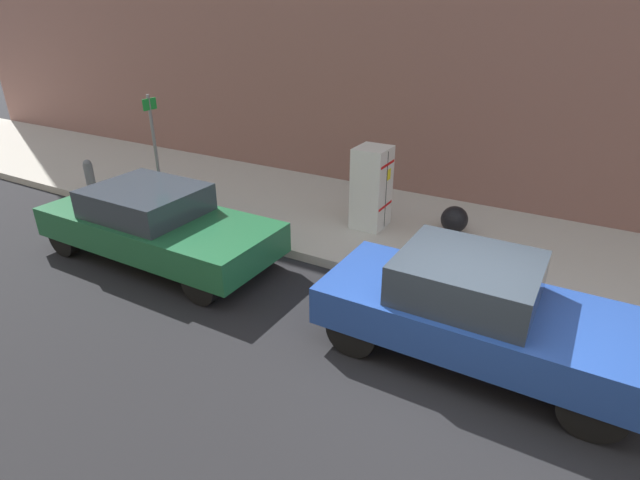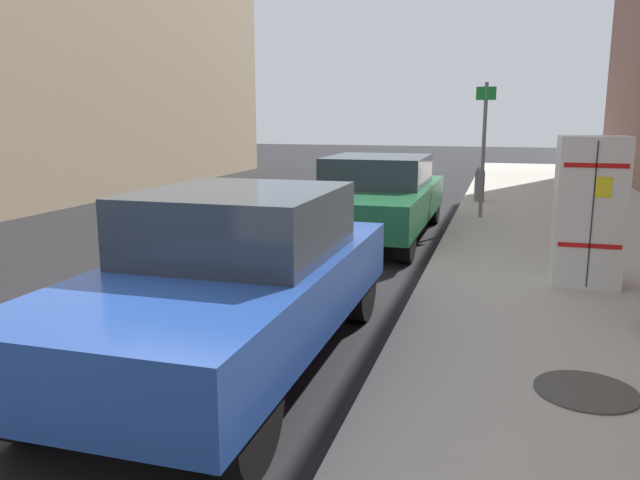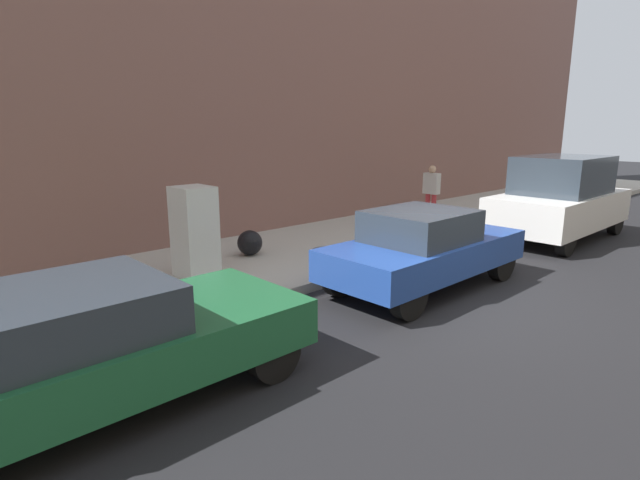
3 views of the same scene
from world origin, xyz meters
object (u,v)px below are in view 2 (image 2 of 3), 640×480
object	(u,v)px
fire_hydrant	(480,183)
parked_sedan_green	(375,196)
street_sign_post	(484,143)
parked_hatchback_blue	(235,277)
discarded_refrigerator	(588,211)

from	to	relation	value
fire_hydrant	parked_sedan_green	distance (m)	4.32
street_sign_post	fire_hydrant	size ratio (longest dim) A/B	3.24
fire_hydrant	parked_hatchback_blue	world-z (taller)	parked_hatchback_blue
fire_hydrant	parked_hatchback_blue	size ratio (longest dim) A/B	0.19
fire_hydrant	parked_sedan_green	world-z (taller)	parked_sedan_green
parked_sedan_green	parked_hatchback_blue	distance (m)	5.88
parked_sedan_green	discarded_refrigerator	bearing A→B (deg)	135.59
street_sign_post	parked_sedan_green	size ratio (longest dim) A/B	0.54
parked_hatchback_blue	discarded_refrigerator	bearing A→B (deg)	-136.21
fire_hydrant	parked_sedan_green	size ratio (longest dim) A/B	0.17
street_sign_post	fire_hydrant	bearing A→B (deg)	-87.04
parked_sedan_green	parked_hatchback_blue	xyz separation A→B (m)	(0.00, 5.88, 0.03)
parked_sedan_green	parked_hatchback_blue	world-z (taller)	parked_hatchback_blue
street_sign_post	parked_hatchback_blue	bearing A→B (deg)	77.27
discarded_refrigerator	fire_hydrant	size ratio (longest dim) A/B	2.17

